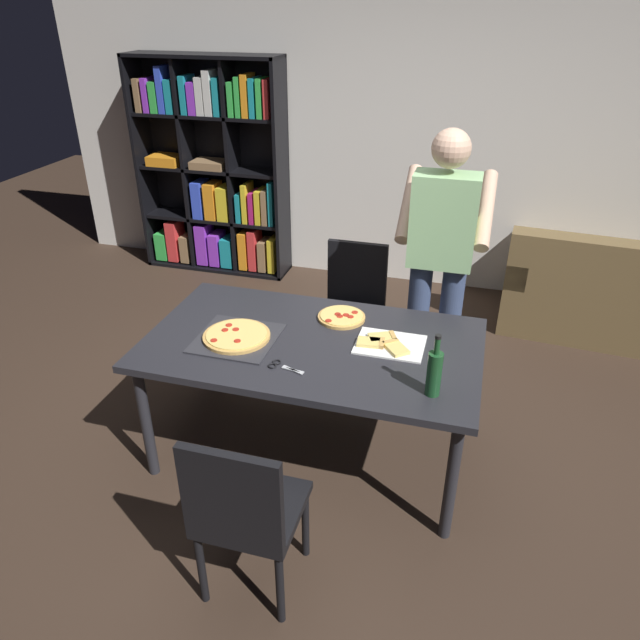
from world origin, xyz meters
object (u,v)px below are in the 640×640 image
Objects in this scene: bookshelf at (215,175)px; person_serving_pizza at (440,256)px; wine_bottle at (434,372)px; chair_near_camera at (244,510)px; couch at (618,299)px; chair_far_side at (353,300)px; second_pizza_plain at (342,317)px; pepperoni_pizza_on_tray at (237,337)px; dining_table at (312,352)px; kitchen_scissors at (281,366)px.

bookshelf is 2.74m from person_serving_pizza.
person_serving_pizza is 5.54× the size of wine_bottle.
person_serving_pizza is at bearing 72.00° from chair_near_camera.
couch is 1.92m from person_serving_pizza.
person_serving_pizza reaches higher than chair_far_side.
chair_near_camera is 3.31× the size of second_pizza_plain.
dining_table is at bearing 12.96° from pepperoni_pizza_on_tray.
chair_near_camera is 1.93m from person_serving_pizza.
bookshelf reaches higher than second_pizza_plain.
pepperoni_pizza_on_tray is at bearing -137.81° from couch.
second_pizza_plain is (0.17, 0.57, 0.01)m from kitchen_scissors.
dining_table is 0.30m from kitchen_scissors.
second_pizza_plain is (0.49, 0.38, -0.00)m from pepperoni_pizza_on_tray.
dining_table is 1.02m from person_serving_pizza.
wine_bottle is (0.67, -1.30, 0.36)m from chair_far_side.
bookshelf is 4.61× the size of pepperoni_pizza_on_tray.
couch is at bearing 27.58° from chair_far_side.
couch is 2.52m from second_pizza_plain.
chair_far_side is 0.79m from person_serving_pizza.
chair_near_camera is at bearing -90.00° from dining_table.
pepperoni_pizza_on_tray is (-0.40, -0.09, 0.08)m from dining_table.
chair_far_side is 2.19m from bookshelf.
chair_near_camera is 3.78m from bookshelf.
kitchen_scissors is (0.32, -0.19, -0.01)m from pepperoni_pizza_on_tray.
kitchen_scissors is at bearing -31.00° from pepperoni_pizza_on_tray.
bookshelf is 2.72m from second_pizza_plain.
couch is (1.89, 1.99, -0.38)m from dining_table.
person_serving_pizza reaches higher than dining_table.
couch is at bearing 42.55° from person_serving_pizza.
chair_far_side is 2.15m from couch.
chair_far_side is at bearing 159.09° from person_serving_pizza.
person_serving_pizza is (0.58, 0.78, 0.31)m from dining_table.
pepperoni_pizza_on_tray is at bearing 168.77° from wine_bottle.
couch is 3.62m from bookshelf.
chair_far_side is at bearing -39.77° from bookshelf.
second_pizza_plain is (0.09, -0.71, 0.25)m from chair_far_side.
chair_near_camera is (-0.00, -1.00, -0.17)m from dining_table.
bookshelf is 3.09m from kitchen_scissors.
couch reaches higher than second_pizza_plain.
person_serving_pizza is 0.73m from second_pizza_plain.
pepperoni_pizza_on_tray is (-2.29, -2.08, 0.46)m from couch.
chair_far_side is at bearing 117.30° from wine_bottle.
pepperoni_pizza_on_tray is at bearing -63.01° from bookshelf.
person_serving_pizza reaches higher than wine_bottle.
second_pizza_plain is at bearing -82.82° from chair_far_side.
wine_bottle reaches higher than second_pizza_plain.
wine_bottle is (0.67, -0.30, 0.19)m from dining_table.
chair_far_side is at bearing 90.00° from chair_near_camera.
chair_far_side is at bearing 86.47° from kitchen_scissors.
person_serving_pizza reaches higher than chair_near_camera.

